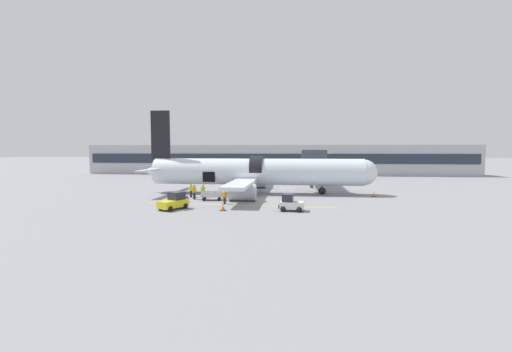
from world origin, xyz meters
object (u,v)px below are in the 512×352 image
ground_crew_loader_b (194,192)px  suitcase_on_tarmac_upright (187,200)px  baggage_tug_mid (174,202)px  baggage_tug_lead (291,204)px  ground_crew_loader_a (191,190)px  ground_crew_supervisor (225,197)px  baggage_cart_loading (212,196)px  ground_crew_driver (203,191)px  airplane (254,172)px

ground_crew_loader_b → suitcase_on_tarmac_upright: bearing=-92.4°
baggage_tug_mid → ground_crew_loader_b: bearing=90.0°
baggage_tug_lead → ground_crew_loader_a: (-12.98, 8.55, 0.21)m
ground_crew_loader_a → suitcase_on_tarmac_upright: 4.42m
ground_crew_supervisor → baggage_cart_loading: bearing=126.9°
baggage_cart_loading → ground_crew_supervisor: (2.09, -2.79, 0.35)m
baggage_cart_loading → ground_crew_driver: 2.58m
ground_crew_loader_a → ground_crew_loader_b: size_ratio=0.98×
baggage_tug_lead → suitcase_on_tarmac_upright: (-12.13, 4.25, -0.40)m
ground_crew_loader_b → ground_crew_driver: 1.60m
airplane → ground_crew_driver: size_ratio=19.29×
baggage_tug_lead → suitcase_on_tarmac_upright: 12.86m
ground_crew_loader_b → ground_crew_driver: ground_crew_loader_b is taller
ground_crew_loader_b → ground_crew_supervisor: (4.50, -3.25, -0.11)m
ground_crew_supervisor → suitcase_on_tarmac_upright: ground_crew_supervisor is taller
baggage_tug_lead → ground_crew_loader_a: size_ratio=1.47×
suitcase_on_tarmac_upright → baggage_tug_lead: bearing=-19.3°
airplane → ground_crew_supervisor: (-2.17, -9.64, -2.17)m
baggage_cart_loading → ground_crew_loader_b: (-2.41, 0.46, 0.46)m
ground_crew_supervisor → ground_crew_loader_b: bearing=144.2°
ground_crew_loader_a → ground_crew_supervisor: (5.46, -4.95, -0.10)m
baggage_tug_lead → ground_crew_driver: ground_crew_driver is taller
baggage_cart_loading → ground_crew_loader_a: size_ratio=2.03×
baggage_cart_loading → ground_crew_loader_b: 2.50m
baggage_tug_mid → ground_crew_driver: (0.71, 8.66, 0.15)m
ground_crew_loader_a → ground_crew_driver: (1.67, -0.28, -0.03)m
baggage_cart_loading → ground_crew_loader_b: bearing=169.2°
baggage_tug_mid → suitcase_on_tarmac_upright: 4.66m
baggage_cart_loading → suitcase_on_tarmac_upright: bearing=-139.8°
airplane → baggage_tug_mid: (-6.68, -13.62, -2.25)m
baggage_tug_mid → ground_crew_loader_b: 7.23m
baggage_cart_loading → ground_crew_driver: bearing=132.0°
baggage_tug_lead → ground_crew_loader_a: bearing=146.6°
baggage_tug_lead → baggage_cart_loading: (-9.61, 6.39, -0.23)m
baggage_cart_loading → suitcase_on_tarmac_upright: size_ratio=4.84×
baggage_tug_lead → baggage_tug_mid: size_ratio=0.74×
airplane → suitcase_on_tarmac_upright: (-6.79, -8.99, -2.68)m
ground_crew_loader_a → ground_crew_loader_b: bearing=-60.6°
ground_crew_loader_a → ground_crew_loader_b: (0.96, -1.70, 0.02)m
baggage_cart_loading → suitcase_on_tarmac_upright: (-2.52, -2.13, -0.17)m
baggage_cart_loading → ground_crew_loader_a: ground_crew_loader_a is taller
baggage_cart_loading → ground_crew_loader_a: 4.03m
ground_crew_supervisor → baggage_tug_mid: bearing=-138.5°
baggage_tug_mid → ground_crew_loader_b: ground_crew_loader_b is taller
ground_crew_driver → ground_crew_loader_a: bearing=170.6°
airplane → ground_crew_loader_a: bearing=-148.5°
ground_crew_driver → suitcase_on_tarmac_upright: size_ratio=2.31×
baggage_tug_mid → ground_crew_loader_a: ground_crew_loader_a is taller
ground_crew_driver → suitcase_on_tarmac_upright: ground_crew_driver is taller
baggage_tug_lead → ground_crew_loader_b: bearing=150.3°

